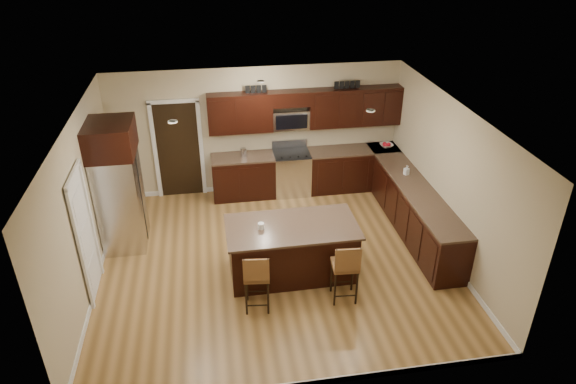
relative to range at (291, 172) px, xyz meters
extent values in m
plane|color=olive|center=(-0.68, -2.45, -0.47)|extent=(6.00, 6.00, 0.00)
plane|color=silver|center=(-0.68, -2.45, 2.23)|extent=(6.00, 6.00, 0.00)
plane|color=#BDAE88|center=(-0.68, 0.30, 0.88)|extent=(6.00, 0.00, 6.00)
plane|color=#BDAE88|center=(-3.68, -2.45, 0.88)|extent=(0.00, 5.50, 5.50)
plane|color=#BDAE88|center=(2.32, -2.45, 0.88)|extent=(0.00, 5.50, 5.50)
cube|color=black|center=(-1.03, 0.00, -0.03)|extent=(1.30, 0.60, 0.88)
cube|color=black|center=(1.35, 0.00, -0.03)|extent=(1.94, 0.60, 0.88)
cube|color=black|center=(2.02, -1.98, -0.03)|extent=(0.60, 3.35, 0.88)
cube|color=brown|center=(-1.03, 0.00, 0.43)|extent=(1.30, 0.63, 0.04)
cube|color=brown|center=(1.35, 0.00, 0.43)|extent=(1.94, 0.63, 0.04)
cube|color=brown|center=(2.02, -1.98, 0.43)|extent=(0.63, 3.35, 0.04)
cube|color=black|center=(-1.03, 0.13, 1.35)|extent=(1.30, 0.33, 0.80)
cube|color=black|center=(1.35, 0.13, 1.35)|extent=(1.94, 0.33, 0.80)
cube|color=black|center=(0.00, 0.13, 1.60)|extent=(0.76, 0.33, 0.30)
cube|color=silver|center=(0.00, 0.00, -0.02)|extent=(0.76, 0.64, 0.90)
cube|color=black|center=(0.00, 0.00, 0.44)|extent=(0.76, 0.60, 0.03)
cube|color=black|center=(0.00, -0.30, -0.02)|extent=(0.65, 0.01, 0.45)
cube|color=silver|center=(0.00, 0.27, 0.55)|extent=(0.76, 0.05, 0.18)
cube|color=silver|center=(0.00, 0.15, 1.15)|extent=(0.76, 0.31, 0.40)
cube|color=black|center=(-2.33, 0.28, 0.56)|extent=(0.85, 0.03, 2.06)
cube|color=white|center=(-3.66, -2.75, 0.55)|extent=(0.03, 0.80, 2.04)
cube|color=black|center=(-0.46, -2.80, -0.03)|extent=(2.05, 1.04, 0.88)
cube|color=brown|center=(-0.46, -2.80, 0.43)|extent=(2.15, 1.14, 0.04)
cube|color=black|center=(-0.46, -2.80, -0.43)|extent=(1.96, 0.95, 0.09)
cube|color=olive|center=(-1.13, -3.58, 0.15)|extent=(0.42, 0.42, 0.05)
cube|color=olive|center=(-1.15, -3.75, 0.35)|extent=(0.38, 0.08, 0.41)
cylinder|color=black|center=(-1.29, -3.74, -0.18)|extent=(0.03, 0.03, 0.59)
cylinder|color=black|center=(-0.96, -3.74, -0.18)|extent=(0.03, 0.03, 0.59)
cylinder|color=black|center=(-1.29, -3.41, -0.18)|extent=(0.03, 0.03, 0.59)
cylinder|color=black|center=(-0.96, -3.41, -0.18)|extent=(0.03, 0.03, 0.59)
cube|color=olive|center=(0.23, -3.58, 0.16)|extent=(0.42, 0.42, 0.06)
cube|color=olive|center=(0.22, -3.75, 0.37)|extent=(0.39, 0.07, 0.42)
cylinder|color=black|center=(0.06, -3.74, -0.17)|extent=(0.03, 0.03, 0.61)
cylinder|color=black|center=(0.40, -3.74, -0.17)|extent=(0.03, 0.03, 0.61)
cylinder|color=black|center=(0.06, -3.41, -0.17)|extent=(0.03, 0.03, 0.61)
cylinder|color=black|center=(0.40, -3.41, -0.17)|extent=(0.03, 0.03, 0.61)
cube|color=silver|center=(-3.30, -1.45, 0.43)|extent=(0.72, 0.90, 1.80)
cube|color=black|center=(-2.94, -1.45, 0.43)|extent=(0.01, 0.02, 1.71)
cylinder|color=silver|center=(-2.91, -1.53, 0.52)|extent=(0.02, 0.02, 0.80)
cylinder|color=silver|center=(-2.91, -1.37, 0.52)|extent=(0.02, 0.02, 0.80)
cube|color=black|center=(-3.30, -1.45, 1.60)|extent=(0.78, 0.96, 0.55)
cube|color=brown|center=(-0.84, -1.23, -0.47)|extent=(1.06, 0.90, 0.01)
imported|color=silver|center=(2.07, 0.00, 0.48)|extent=(0.31, 0.31, 0.07)
imported|color=#B2B2B2|center=(2.02, -1.33, 0.54)|extent=(0.11, 0.11, 0.19)
cylinder|color=silver|center=(-1.01, 0.00, 0.54)|extent=(0.12, 0.12, 0.18)
cylinder|color=silver|center=(-0.98, 0.00, 0.52)|extent=(0.11, 0.11, 0.14)
cylinder|color=white|center=(-0.96, -2.80, 0.50)|extent=(0.10, 0.10, 0.10)
camera|label=1|loc=(-1.64, -9.68, 4.90)|focal=32.00mm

